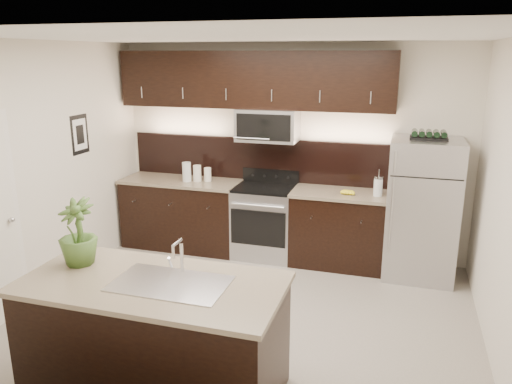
{
  "coord_description": "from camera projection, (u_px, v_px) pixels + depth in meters",
  "views": [
    {
      "loc": [
        1.41,
        -4.2,
        2.55
      ],
      "look_at": [
        -0.03,
        0.55,
        1.18
      ],
      "focal_mm": 35.0,
      "sensor_mm": 36.0,
      "label": 1
    }
  ],
  "objects": [
    {
      "name": "wine_rack",
      "position": [
        429.0,
        135.0,
        5.54
      ],
      "size": [
        0.41,
        0.25,
        0.1
      ],
      "color": "black",
      "rests_on": "refrigerator"
    },
    {
      "name": "bananas",
      "position": [
        344.0,
        192.0,
        5.97
      ],
      "size": [
        0.19,
        0.15,
        0.06
      ],
      "primitive_type": "ellipsoid",
      "rotation": [
        0.0,
        0.0,
        -0.06
      ],
      "color": "yellow",
      "rests_on": "counter_run"
    },
    {
      "name": "plant",
      "position": [
        78.0,
        232.0,
        3.91
      ],
      "size": [
        0.33,
        0.33,
        0.53
      ],
      "primitive_type": "imported",
      "rotation": [
        0.0,
        0.0,
        -0.11
      ],
      "color": "#3D5D25",
      "rests_on": "island"
    },
    {
      "name": "sink_faucet",
      "position": [
        171.0,
        281.0,
        3.64
      ],
      "size": [
        0.84,
        0.5,
        0.28
      ],
      "color": "silver",
      "rests_on": "island"
    },
    {
      "name": "upper_fixtures",
      "position": [
        255.0,
        89.0,
        6.19
      ],
      "size": [
        3.49,
        0.4,
        1.66
      ],
      "color": "black",
      "rests_on": "counter_run"
    },
    {
      "name": "refrigerator",
      "position": [
        422.0,
        210.0,
        5.77
      ],
      "size": [
        0.79,
        0.71,
        1.64
      ],
      "primitive_type": "cube",
      "color": "#B2B2B7",
      "rests_on": "ground"
    },
    {
      "name": "ground",
      "position": [
        242.0,
        321.0,
        4.95
      ],
      "size": [
        4.5,
        4.5,
        0.0
      ],
      "primitive_type": "plane",
      "color": "gray",
      "rests_on": "ground"
    },
    {
      "name": "canisters",
      "position": [
        195.0,
        173.0,
        6.55
      ],
      "size": [
        0.37,
        0.19,
        0.25
      ],
      "rotation": [
        0.0,
        0.0,
        0.31
      ],
      "color": "silver",
      "rests_on": "counter_run"
    },
    {
      "name": "room_walls",
      "position": [
        228.0,
        153.0,
        4.49
      ],
      "size": [
        4.52,
        4.02,
        2.71
      ],
      "color": "silver",
      "rests_on": "ground"
    },
    {
      "name": "counter_run",
      "position": [
        250.0,
        220.0,
        6.51
      ],
      "size": [
        3.51,
        0.65,
        0.94
      ],
      "color": "black",
      "rests_on": "ground"
    },
    {
      "name": "island",
      "position": [
        155.0,
        337.0,
        3.8
      ],
      "size": [
        1.96,
        0.96,
        0.94
      ],
      "color": "black",
      "rests_on": "ground"
    },
    {
      "name": "french_press",
      "position": [
        378.0,
        186.0,
        5.86
      ],
      "size": [
        0.11,
        0.11,
        0.31
      ],
      "rotation": [
        0.0,
        0.0,
        -0.24
      ],
      "color": "silver",
      "rests_on": "counter_run"
    }
  ]
}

